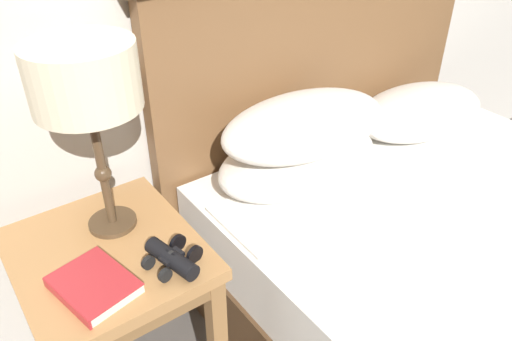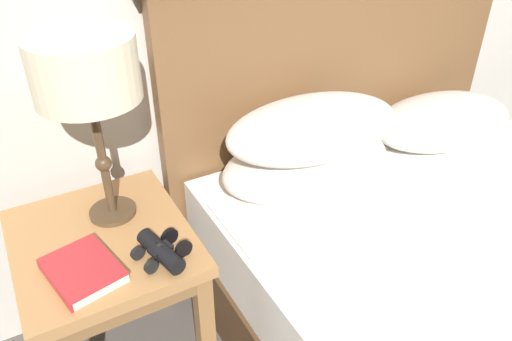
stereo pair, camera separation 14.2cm
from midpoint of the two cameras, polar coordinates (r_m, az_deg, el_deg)
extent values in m
cube|color=#AD7A47|center=(1.40, -14.43, -8.05)|extent=(0.46, 0.51, 0.04)
cube|color=brown|center=(1.43, -14.19, -9.35)|extent=(0.43, 0.48, 0.05)
cube|color=olive|center=(1.50, -2.84, -18.97)|extent=(0.04, 0.04, 0.53)
cube|color=olive|center=(1.74, -21.43, -12.61)|extent=(0.04, 0.04, 0.53)
cube|color=olive|center=(1.78, -9.23, -8.95)|extent=(0.04, 0.04, 0.53)
cube|color=white|center=(1.81, 18.02, -0.13)|extent=(1.31, 0.28, 0.01)
cube|color=brown|center=(2.00, 11.34, 6.03)|extent=(1.43, 0.06, 1.12)
ellipsoid|color=silver|center=(1.66, 8.30, 0.87)|extent=(0.60, 0.36, 0.15)
ellipsoid|color=silver|center=(2.05, 22.42, 5.29)|extent=(0.60, 0.36, 0.15)
ellipsoid|color=silver|center=(1.60, 9.17, 4.88)|extent=(0.60, 0.36, 0.15)
cylinder|color=#4C3823|center=(1.46, -13.38, -4.67)|extent=(0.13, 0.13, 0.01)
cylinder|color=#4C3823|center=(1.36, -14.34, 1.29)|extent=(0.02, 0.02, 0.34)
sphere|color=#4C3823|center=(1.37, -14.24, 0.68)|extent=(0.04, 0.04, 0.04)
cylinder|color=beige|center=(1.25, -15.93, 11.09)|extent=(0.26, 0.26, 0.16)
cube|color=silver|center=(1.28, -16.14, -11.07)|extent=(0.18, 0.22, 0.02)
cube|color=#B2282D|center=(1.27, -16.23, -10.63)|extent=(0.19, 0.22, 0.00)
cube|color=#B2282D|center=(1.27, -19.08, -12.43)|extent=(0.05, 0.19, 0.03)
cylinder|color=black|center=(1.26, -6.86, -10.01)|extent=(0.06, 0.10, 0.04)
cylinder|color=black|center=(1.28, -5.13, -9.07)|extent=(0.05, 0.02, 0.05)
cylinder|color=black|center=(1.24, -8.66, -10.96)|extent=(0.04, 0.02, 0.04)
cylinder|color=black|center=(1.30, -8.53, -8.52)|extent=(0.06, 0.10, 0.04)
cylinder|color=black|center=(1.32, -6.83, -7.64)|extent=(0.05, 0.02, 0.05)
cylinder|color=black|center=(1.29, -10.29, -9.42)|extent=(0.04, 0.02, 0.04)
cube|color=black|center=(1.28, -7.74, -9.00)|extent=(0.06, 0.05, 0.01)
cylinder|color=black|center=(1.27, -7.75, -8.85)|extent=(0.02, 0.01, 0.02)
camera|label=1|loc=(0.07, -87.14, 1.88)|focal=35.00mm
camera|label=2|loc=(0.07, 92.86, -1.88)|focal=35.00mm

